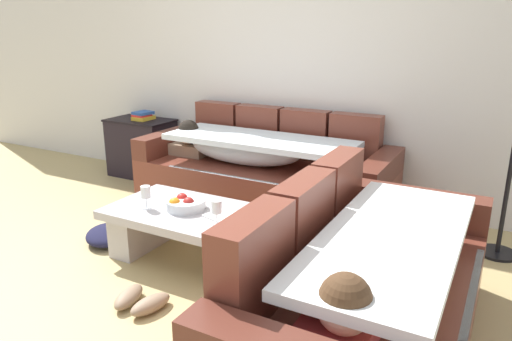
{
  "coord_description": "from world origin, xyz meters",
  "views": [
    {
      "loc": [
        2.13,
        -2.04,
        1.61
      ],
      "look_at": [
        0.45,
        1.03,
        0.55
      ],
      "focal_mm": 33.28,
      "sensor_mm": 36.0,
      "label": 1
    }
  ],
  "objects_px": {
    "couch_along_wall": "(261,173)",
    "floor_lamp": "(512,104)",
    "book_stack_on_cabinet": "(143,116)",
    "pair_of_shoes": "(139,300)",
    "side_cabinet": "(142,148)",
    "couch_near_window": "(367,296)",
    "coffee_table": "(193,229)",
    "open_magazine": "(227,217)",
    "wine_glass_near_right": "(217,208)",
    "wine_glass_near_left": "(146,193)",
    "fruit_bowl": "(185,204)",
    "crumpled_garment": "(107,235)"
  },
  "relations": [
    {
      "from": "coffee_table",
      "to": "couch_along_wall",
      "type": "bearing_deg",
      "value": 93.53
    },
    {
      "from": "couch_near_window",
      "to": "coffee_table",
      "type": "xyz_separation_m",
      "value": [
        -1.37,
        0.42,
        -0.1
      ]
    },
    {
      "from": "wine_glass_near_right",
      "to": "side_cabinet",
      "type": "height_order",
      "value": "side_cabinet"
    },
    {
      "from": "couch_along_wall",
      "to": "side_cabinet",
      "type": "xyz_separation_m",
      "value": [
        -1.63,
        0.23,
        -0.01
      ]
    },
    {
      "from": "open_magazine",
      "to": "crumpled_garment",
      "type": "xyz_separation_m",
      "value": [
        -1.05,
        -0.09,
        -0.33
      ]
    },
    {
      "from": "wine_glass_near_right",
      "to": "crumpled_garment",
      "type": "relative_size",
      "value": 0.42
    },
    {
      "from": "couch_along_wall",
      "to": "couch_near_window",
      "type": "xyz_separation_m",
      "value": [
        1.44,
        -1.59,
        0.0
      ]
    },
    {
      "from": "couch_near_window",
      "to": "pair_of_shoes",
      "type": "bearing_deg",
      "value": 100.15
    },
    {
      "from": "wine_glass_near_right",
      "to": "crumpled_garment",
      "type": "distance_m",
      "value": 1.14
    },
    {
      "from": "fruit_bowl",
      "to": "couch_near_window",
      "type": "bearing_deg",
      "value": -16.47
    },
    {
      "from": "coffee_table",
      "to": "wine_glass_near_right",
      "type": "xyz_separation_m",
      "value": [
        0.29,
        -0.12,
        0.26
      ]
    },
    {
      "from": "book_stack_on_cabinet",
      "to": "couch_along_wall",
      "type": "bearing_deg",
      "value": -8.34
    },
    {
      "from": "couch_along_wall",
      "to": "fruit_bowl",
      "type": "xyz_separation_m",
      "value": [
        0.01,
        -1.17,
        0.09
      ]
    },
    {
      "from": "wine_glass_near_right",
      "to": "open_magazine",
      "type": "distance_m",
      "value": 0.17
    },
    {
      "from": "couch_along_wall",
      "to": "crumpled_garment",
      "type": "relative_size",
      "value": 5.73
    },
    {
      "from": "floor_lamp",
      "to": "book_stack_on_cabinet",
      "type": "bearing_deg",
      "value": 175.18
    },
    {
      "from": "coffee_table",
      "to": "wine_glass_near_right",
      "type": "relative_size",
      "value": 7.23
    },
    {
      "from": "couch_along_wall",
      "to": "fruit_bowl",
      "type": "height_order",
      "value": "couch_along_wall"
    },
    {
      "from": "side_cabinet",
      "to": "book_stack_on_cabinet",
      "type": "height_order",
      "value": "book_stack_on_cabinet"
    },
    {
      "from": "open_magazine",
      "to": "fruit_bowl",
      "type": "bearing_deg",
      "value": -163.12
    },
    {
      "from": "open_magazine",
      "to": "book_stack_on_cabinet",
      "type": "relative_size",
      "value": 1.29
    },
    {
      "from": "wine_glass_near_right",
      "to": "pair_of_shoes",
      "type": "relative_size",
      "value": 0.48
    },
    {
      "from": "floor_lamp",
      "to": "wine_glass_near_right",
      "type": "bearing_deg",
      "value": -142.2
    },
    {
      "from": "fruit_bowl",
      "to": "floor_lamp",
      "type": "xyz_separation_m",
      "value": [
        1.93,
        1.1,
        0.7
      ]
    },
    {
      "from": "couch_along_wall",
      "to": "side_cabinet",
      "type": "height_order",
      "value": "couch_along_wall"
    },
    {
      "from": "wine_glass_near_left",
      "to": "wine_glass_near_right",
      "type": "bearing_deg",
      "value": -0.12
    },
    {
      "from": "book_stack_on_cabinet",
      "to": "open_magazine",
      "type": "bearing_deg",
      "value": -35.63
    },
    {
      "from": "crumpled_garment",
      "to": "open_magazine",
      "type": "bearing_deg",
      "value": 5.03
    },
    {
      "from": "coffee_table",
      "to": "pair_of_shoes",
      "type": "bearing_deg",
      "value": -83.45
    },
    {
      "from": "side_cabinet",
      "to": "floor_lamp",
      "type": "height_order",
      "value": "floor_lamp"
    },
    {
      "from": "open_magazine",
      "to": "book_stack_on_cabinet",
      "type": "height_order",
      "value": "book_stack_on_cabinet"
    },
    {
      "from": "open_magazine",
      "to": "crumpled_garment",
      "type": "bearing_deg",
      "value": -159.45
    },
    {
      "from": "couch_along_wall",
      "to": "coffee_table",
      "type": "relative_size",
      "value": 1.91
    },
    {
      "from": "coffee_table",
      "to": "floor_lamp",
      "type": "height_order",
      "value": "floor_lamp"
    },
    {
      "from": "book_stack_on_cabinet",
      "to": "pair_of_shoes",
      "type": "distance_m",
      "value": 2.76
    },
    {
      "from": "wine_glass_near_right",
      "to": "floor_lamp",
      "type": "height_order",
      "value": "floor_lamp"
    },
    {
      "from": "coffee_table",
      "to": "fruit_bowl",
      "type": "relative_size",
      "value": 4.29
    },
    {
      "from": "book_stack_on_cabinet",
      "to": "crumpled_garment",
      "type": "height_order",
      "value": "book_stack_on_cabinet"
    },
    {
      "from": "couch_along_wall",
      "to": "open_magazine",
      "type": "relative_size",
      "value": 8.18
    },
    {
      "from": "open_magazine",
      "to": "wine_glass_near_right",
      "type": "bearing_deg",
      "value": -71.36
    },
    {
      "from": "floor_lamp",
      "to": "coffee_table",
      "type": "bearing_deg",
      "value": -149.39
    },
    {
      "from": "fruit_bowl",
      "to": "book_stack_on_cabinet",
      "type": "relative_size",
      "value": 1.29
    },
    {
      "from": "wine_glass_near_right",
      "to": "open_magazine",
      "type": "bearing_deg",
      "value": 93.12
    },
    {
      "from": "couch_along_wall",
      "to": "floor_lamp",
      "type": "distance_m",
      "value": 2.09
    },
    {
      "from": "floor_lamp",
      "to": "pair_of_shoes",
      "type": "height_order",
      "value": "floor_lamp"
    },
    {
      "from": "book_stack_on_cabinet",
      "to": "floor_lamp",
      "type": "bearing_deg",
      "value": -4.82
    },
    {
      "from": "side_cabinet",
      "to": "book_stack_on_cabinet",
      "type": "distance_m",
      "value": 0.36
    },
    {
      "from": "wine_glass_near_right",
      "to": "pair_of_shoes",
      "type": "distance_m",
      "value": 0.73
    },
    {
      "from": "fruit_bowl",
      "to": "floor_lamp",
      "type": "distance_m",
      "value": 2.33
    },
    {
      "from": "coffee_table",
      "to": "fruit_bowl",
      "type": "distance_m",
      "value": 0.19
    }
  ]
}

